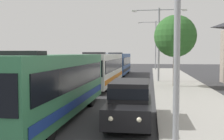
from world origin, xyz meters
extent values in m
cube|color=#33724C|center=(-1.30, 12.68, 1.70)|extent=(2.50, 11.46, 2.70)
cube|color=black|center=(-0.03, 12.68, 2.05)|extent=(0.04, 10.54, 1.00)
cube|color=black|center=(-2.57, 12.68, 2.05)|extent=(0.04, 10.54, 1.00)
cube|color=navy|center=(-0.02, 12.68, 0.90)|extent=(0.03, 10.89, 0.36)
cube|color=black|center=(-1.30, 9.24, 3.13)|extent=(1.75, 0.90, 0.16)
cylinder|color=black|center=(-0.20, 9.13, 0.50)|extent=(0.28, 1.00, 1.00)
cylinder|color=black|center=(-0.20, 15.83, 0.50)|extent=(0.28, 1.00, 1.00)
cylinder|color=black|center=(-2.40, 15.83, 0.50)|extent=(0.28, 1.00, 1.00)
cube|color=silver|center=(-1.30, 25.77, 1.70)|extent=(2.50, 12.39, 2.70)
cube|color=black|center=(-0.03, 25.77, 2.05)|extent=(0.04, 11.40, 1.00)
cube|color=black|center=(-2.57, 25.77, 2.05)|extent=(0.04, 11.40, 1.00)
cube|color=black|center=(-1.30, 19.56, 2.00)|extent=(2.30, 0.04, 1.20)
cube|color=orange|center=(-0.02, 25.77, 0.90)|extent=(0.03, 11.77, 0.36)
cube|color=black|center=(-1.30, 22.06, 3.13)|extent=(1.75, 0.90, 0.16)
cylinder|color=black|center=(-0.20, 21.93, 0.50)|extent=(0.28, 1.00, 1.00)
cylinder|color=black|center=(-2.40, 21.93, 0.50)|extent=(0.28, 1.00, 1.00)
cylinder|color=black|center=(-0.20, 29.18, 0.50)|extent=(0.28, 1.00, 1.00)
cylinder|color=black|center=(-2.40, 29.18, 0.50)|extent=(0.28, 1.00, 1.00)
cube|color=#284C8C|center=(-1.30, 39.04, 1.70)|extent=(2.50, 11.73, 2.70)
cube|color=black|center=(-0.03, 39.04, 2.05)|extent=(0.04, 10.79, 1.00)
cube|color=black|center=(-2.57, 39.04, 2.05)|extent=(0.04, 10.79, 1.00)
cube|color=black|center=(-1.30, 33.16, 2.00)|extent=(2.30, 0.04, 1.20)
cube|color=black|center=(-0.02, 39.04, 0.90)|extent=(0.03, 11.15, 0.36)
cube|color=black|center=(-1.30, 35.52, 3.13)|extent=(1.75, 0.90, 0.16)
cylinder|color=black|center=(-0.20, 35.40, 0.50)|extent=(0.28, 1.00, 1.00)
cylinder|color=black|center=(-2.40, 35.40, 0.50)|extent=(0.28, 1.00, 1.00)
cylinder|color=black|center=(-0.20, 42.27, 0.50)|extent=(0.28, 1.00, 1.00)
cylinder|color=black|center=(-2.40, 42.27, 0.50)|extent=(0.28, 1.00, 1.00)
cube|color=black|center=(2.40, 12.20, 0.70)|extent=(1.84, 4.93, 0.80)
cube|color=black|center=(2.40, 12.35, 1.50)|extent=(1.62, 2.86, 0.80)
cube|color=black|center=(2.40, 12.35, 1.50)|extent=(1.66, 2.96, 0.44)
sphere|color=#F9EFCC|center=(1.89, 9.71, 0.80)|extent=(0.18, 0.18, 0.18)
sphere|color=#F9EFCC|center=(2.91, 9.71, 0.80)|extent=(0.18, 0.18, 0.18)
cylinder|color=black|center=(1.58, 10.67, 0.35)|extent=(0.22, 0.70, 0.70)
cylinder|color=black|center=(3.22, 10.67, 0.35)|extent=(0.22, 0.70, 0.70)
cylinder|color=black|center=(1.58, 13.73, 0.35)|extent=(0.22, 0.70, 0.70)
cylinder|color=black|center=(3.22, 13.73, 0.35)|extent=(0.22, 0.70, 0.70)
cube|color=navy|center=(-4.60, 41.02, 1.45)|extent=(2.30, 1.80, 2.20)
cube|color=silver|center=(-4.60, 44.73, 1.80)|extent=(2.35, 5.62, 2.70)
cube|color=black|center=(-4.60, 40.10, 1.75)|extent=(2.07, 0.04, 0.90)
cylinder|color=black|center=(-5.63, 41.02, 0.45)|extent=(0.26, 0.90, 0.90)
cylinder|color=black|center=(-3.57, 41.02, 0.45)|extent=(0.26, 0.90, 0.90)
cylinder|color=black|center=(-5.63, 45.87, 0.45)|extent=(0.26, 0.90, 0.90)
cylinder|color=black|center=(-3.57, 45.87, 0.45)|extent=(0.26, 0.90, 0.90)
cylinder|color=gray|center=(4.10, 9.02, 4.06)|extent=(0.20, 0.20, 7.82)
cylinder|color=gray|center=(4.10, 29.72, 4.02)|extent=(0.20, 0.20, 7.74)
cylinder|color=gray|center=(2.81, 29.72, 7.69)|extent=(2.59, 0.10, 0.10)
cube|color=silver|center=(1.51, 29.72, 7.61)|extent=(0.56, 0.28, 0.16)
cylinder|color=gray|center=(5.39, 29.72, 7.69)|extent=(2.59, 0.10, 0.10)
cube|color=silver|center=(6.69, 29.72, 7.61)|extent=(0.56, 0.28, 0.16)
cylinder|color=gray|center=(4.10, 50.43, 4.54)|extent=(0.20, 0.20, 8.78)
cylinder|color=gray|center=(2.65, 50.43, 8.73)|extent=(2.89, 0.10, 0.10)
cube|color=silver|center=(1.21, 50.43, 8.65)|extent=(0.56, 0.28, 0.16)
cylinder|color=gray|center=(5.55, 50.43, 8.73)|extent=(2.89, 0.10, 0.10)
cube|color=silver|center=(6.99, 50.43, 8.65)|extent=(0.56, 0.28, 0.16)
cylinder|color=#4C3823|center=(5.43, 25.34, 1.65)|extent=(0.32, 0.32, 2.99)
sphere|color=#2D6028|center=(5.43, 25.34, 4.65)|extent=(3.77, 3.77, 3.77)
camera|label=1|loc=(3.30, 0.26, 3.13)|focal=43.75mm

